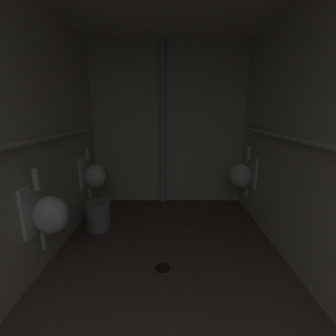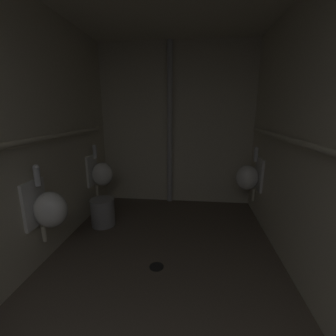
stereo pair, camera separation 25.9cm
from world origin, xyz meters
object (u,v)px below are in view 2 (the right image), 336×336
at_px(standpipe_back_wall, 170,127).
at_px(floor_drain, 157,267).
at_px(urinal_left_far, 101,173).
at_px(waste_bin, 103,212).
at_px(urinal_right_mid, 249,177).
at_px(urinal_left_mid, 49,208).

distance_m(standpipe_back_wall, floor_drain, 2.06).
height_order(urinal_left_far, floor_drain, urinal_left_far).
bearing_deg(standpipe_back_wall, waste_bin, -131.70).
relative_size(urinal_left_far, waste_bin, 2.11).
height_order(urinal_right_mid, floor_drain, urinal_right_mid).
distance_m(urinal_right_mid, waste_bin, 2.01).
distance_m(urinal_left_far, urinal_right_mid, 2.08).
height_order(urinal_left_mid, urinal_right_mid, same).
bearing_deg(urinal_left_far, urinal_left_mid, -90.00).
xyz_separation_m(urinal_left_mid, waste_bin, (0.16, 0.85, -0.42)).
bearing_deg(urinal_left_mid, standpipe_back_wall, 61.39).
relative_size(urinal_left_far, urinal_right_mid, 1.00).
bearing_deg(waste_bin, standpipe_back_wall, 48.30).
xyz_separation_m(urinal_left_far, standpipe_back_wall, (0.95, 0.49, 0.64)).
bearing_deg(urinal_left_far, urinal_right_mid, 1.16).
bearing_deg(urinal_left_far, waste_bin, -68.56).
relative_size(standpipe_back_wall, floor_drain, 17.28).
xyz_separation_m(urinal_right_mid, floor_drain, (-1.09, -1.21, -0.59)).
bearing_deg(urinal_right_mid, urinal_left_mid, -148.26).
bearing_deg(floor_drain, urinal_left_far, 130.27).
bearing_deg(urinal_right_mid, standpipe_back_wall, 158.36).
xyz_separation_m(standpipe_back_wall, floor_drain, (0.04, -1.66, -1.23)).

